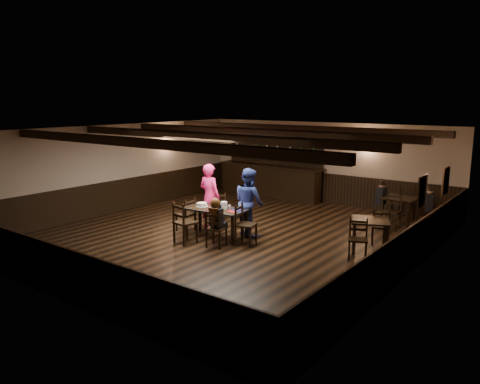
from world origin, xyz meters
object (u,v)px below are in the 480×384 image
Objects in this scene: woman_pink at (210,197)px; man_blue at (249,202)px; dining_table at (215,212)px; chair_near_right at (215,226)px; cake at (202,205)px; chair_near_left at (182,220)px; bar_counter at (271,176)px.

woman_pink is 1.19m from man_blue.
dining_table is at bearing 73.09° from man_blue.
cake is at bearing 146.61° from chair_near_right.
chair_near_left is 0.57× the size of woman_pink.
chair_near_left reaches higher than cake.
bar_counter is at bearing -40.87° from man_blue.
man_blue is at bearing 89.03° from chair_near_right.
bar_counter is at bearing 103.74° from cake.
man_blue reaches higher than chair_near_left.
cake is at bearing 97.34° from chair_near_left.
bar_counter is at bearing 102.86° from chair_near_left.
woman_pink reaches higher than dining_table.
chair_near_right is 6.23m from bar_counter.
dining_table is at bearing 128.96° from chair_near_right.
chair_near_left is at bearing 83.52° from man_blue.
chair_near_right reaches higher than dining_table.
chair_near_right is 1.17m from cake.
chair_near_right is (0.54, -0.66, -0.16)m from dining_table.
chair_near_right is at bearing 14.46° from chair_near_left.
cake is (-0.97, -0.71, -0.08)m from man_blue.
dining_table is 0.84m from woman_pink.
woman_pink is at bearing 110.79° from cake.
bar_counter is at bearing 110.88° from chair_near_right.
bar_counter reaches higher than dining_table.
man_blue is 1.21m from cake.
chair_near_left is 0.25× the size of bar_counter.
man_blue is at bearing 50.57° from dining_table.
chair_near_right is at bearing 134.90° from woman_pink.
chair_near_left is at bearing 103.24° from woman_pink.
bar_counter is (-1.38, 6.03, 0.13)m from chair_near_left.
chair_near_right reaches higher than cake.
chair_near_right is at bearing -51.04° from dining_table.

